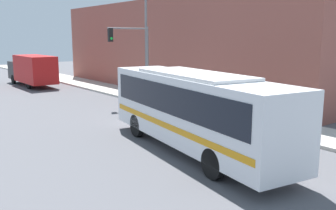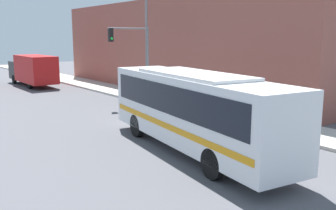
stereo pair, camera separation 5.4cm
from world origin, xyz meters
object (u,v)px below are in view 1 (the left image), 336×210
object	(u,v)px
city_bus	(193,106)
pedestrian_near_corner	(145,84)
delivery_truck	(32,69)
street_lamp	(143,37)
parking_meter	(191,98)
fire_hydrant	(223,112)
traffic_light_pole	(134,50)

from	to	relation	value
city_bus	pedestrian_near_corner	xyz separation A→B (m)	(6.63, 13.38, -0.92)
delivery_truck	pedestrian_near_corner	distance (m)	13.18
delivery_truck	street_lamp	distance (m)	14.92
street_lamp	parking_meter	bearing A→B (deg)	-89.65
parking_meter	city_bus	bearing A→B (deg)	-130.57
parking_meter	street_lamp	distance (m)	6.50
fire_hydrant	pedestrian_near_corner	bearing A→B (deg)	81.98
delivery_truck	traffic_light_pole	bearing A→B (deg)	-79.75
parking_meter	traffic_light_pole	bearing A→B (deg)	100.94
pedestrian_near_corner	fire_hydrant	bearing A→B (deg)	-98.02
traffic_light_pole	parking_meter	bearing A→B (deg)	-79.06
traffic_light_pole	street_lamp	distance (m)	1.34
street_lamp	pedestrian_near_corner	size ratio (longest dim) A/B	4.60
pedestrian_near_corner	parking_meter	bearing A→B (deg)	-100.98
fire_hydrant	traffic_light_pole	bearing A→B (deg)	97.11
delivery_truck	city_bus	bearing A→B (deg)	-93.67
delivery_truck	fire_hydrant	size ratio (longest dim) A/B	10.93
city_bus	pedestrian_near_corner	bearing A→B (deg)	72.40
city_bus	fire_hydrant	xyz separation A→B (m)	(5.22, 3.34, -1.41)
city_bus	traffic_light_pole	bearing A→B (deg)	77.81
traffic_light_pole	parking_meter	distance (m)	5.84
traffic_light_pole	fire_hydrant	bearing A→B (deg)	-82.89
parking_meter	pedestrian_near_corner	distance (m)	7.42
parking_meter	pedestrian_near_corner	xyz separation A→B (m)	(1.41, 7.29, 0.05)
city_bus	street_lamp	size ratio (longest dim) A/B	1.41
fire_hydrant	pedestrian_near_corner	xyz separation A→B (m)	(1.41, 10.04, 0.49)
delivery_truck	parking_meter	size ratio (longest dim) A/B	6.99
delivery_truck	street_lamp	size ratio (longest dim) A/B	1.07
pedestrian_near_corner	city_bus	bearing A→B (deg)	-116.37
delivery_truck	traffic_light_pole	xyz separation A→B (m)	(2.61, -14.46, 2.18)
city_bus	fire_hydrant	world-z (taller)	city_bus
street_lamp	fire_hydrant	bearing A→B (deg)	-89.77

